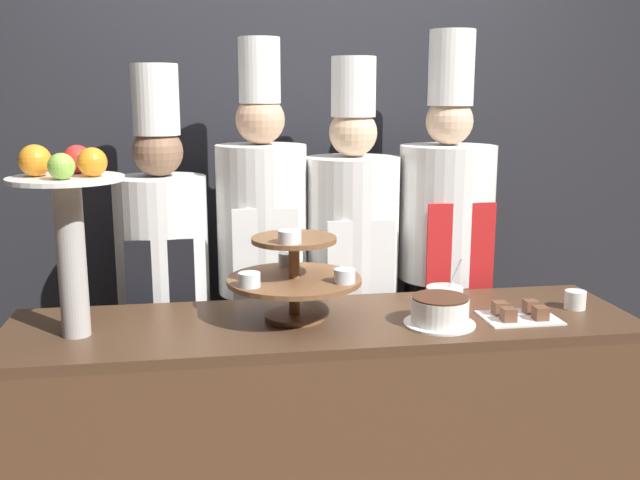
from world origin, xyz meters
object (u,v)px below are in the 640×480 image
at_px(cake_round, 440,311).
at_px(cake_square_tray, 520,314).
at_px(cup_white, 575,300).
at_px(chef_left, 164,278).
at_px(serving_bowl_far, 445,295).
at_px(chef_right, 445,252).
at_px(fruit_pedestal, 68,210).
at_px(tiered_stand, 294,273).
at_px(chef_center_left, 263,259).
at_px(chef_center_right, 352,265).

distance_m(cake_round, cake_square_tray, 0.29).
relative_size(cup_white, chef_left, 0.04).
bearing_deg(serving_bowl_far, chef_right, 71.46).
bearing_deg(cake_square_tray, cake_round, -175.94).
bearing_deg(serving_bowl_far, fruit_pedestal, -172.83).
height_order(tiered_stand, chef_center_left, chef_center_left).
height_order(serving_bowl_far, chef_left, chef_left).
xyz_separation_m(fruit_pedestal, serving_bowl_far, (1.24, 0.16, -0.36)).
bearing_deg(chef_center_right, cake_round, -76.27).
bearing_deg(cake_round, chef_right, 70.07).
relative_size(cake_round, cake_square_tray, 0.94).
height_order(cup_white, chef_center_right, chef_center_right).
bearing_deg(cup_white, cake_round, -169.45).
bearing_deg(chef_center_right, chef_right, 0.01).
relative_size(chef_center_left, chef_right, 0.98).
bearing_deg(fruit_pedestal, chef_center_left, 42.40).
distance_m(chef_center_right, chef_right, 0.40).
distance_m(cake_round, chef_left, 1.12).
distance_m(serving_bowl_far, chef_center_right, 0.48).
bearing_deg(cake_round, tiered_stand, 163.39).
bearing_deg(fruit_pedestal, tiered_stand, 4.74).
bearing_deg(fruit_pedestal, serving_bowl_far, 7.17).
height_order(fruit_pedestal, serving_bowl_far, fruit_pedestal).
relative_size(cup_white, chef_center_right, 0.04).
relative_size(chef_left, chef_right, 0.93).
relative_size(tiered_stand, cup_white, 6.11).
bearing_deg(chef_center_right, cup_white, -38.93).
distance_m(cake_square_tray, chef_center_left, 1.02).
bearing_deg(chef_right, cake_round, -109.93).
xyz_separation_m(chef_center_left, chef_center_right, (0.36, -0.00, -0.04)).
relative_size(chef_center_right, chef_right, 0.95).
height_order(fruit_pedestal, chef_center_right, chef_center_right).
relative_size(cake_square_tray, chef_center_left, 0.13).
relative_size(cake_square_tray, chef_left, 0.14).
bearing_deg(cup_white, fruit_pedestal, -179.38).
distance_m(chef_center_left, chef_right, 0.76).
bearing_deg(chef_center_left, fruit_pedestal, -137.60).
height_order(cake_round, chef_center_right, chef_center_right).
bearing_deg(cake_square_tray, fruit_pedestal, 177.63).
height_order(cake_round, serving_bowl_far, serving_bowl_far).
relative_size(cake_round, chef_left, 0.13).
height_order(cake_round, cup_white, cake_round).
xyz_separation_m(tiered_stand, chef_left, (-0.45, 0.51, -0.13)).
bearing_deg(serving_bowl_far, chef_left, 157.76).
height_order(fruit_pedestal, cup_white, fruit_pedestal).
distance_m(serving_bowl_far, chef_right, 0.44).
bearing_deg(chef_center_left, chef_center_right, -0.01).
distance_m(tiered_stand, serving_bowl_far, 0.58).
xyz_separation_m(chef_left, chef_right, (1.15, 0.00, 0.07)).
bearing_deg(tiered_stand, chef_left, 131.63).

